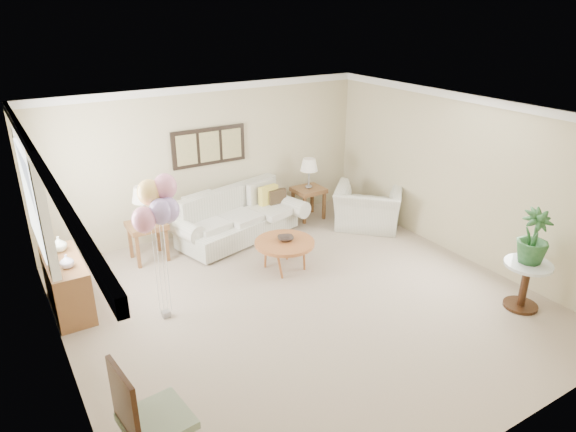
% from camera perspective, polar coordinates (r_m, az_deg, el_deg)
% --- Properties ---
extents(ground_plane, '(6.00, 6.00, 0.00)m').
position_cam_1_polar(ground_plane, '(7.24, 1.52, -9.50)').
color(ground_plane, tan).
extents(room_shell, '(6.04, 6.04, 2.60)m').
position_cam_1_polar(room_shell, '(6.54, 0.42, 2.76)').
color(room_shell, '#C2B58C').
rests_on(room_shell, ground).
extents(wall_art_triptych, '(1.35, 0.06, 0.65)m').
position_cam_1_polar(wall_art_triptych, '(9.06, -8.75, 7.65)').
color(wall_art_triptych, black).
rests_on(wall_art_triptych, ground).
extents(sofa, '(2.55, 1.39, 0.86)m').
position_cam_1_polar(sofa, '(9.02, -5.69, -0.40)').
color(sofa, beige).
rests_on(sofa, ground).
extents(end_table_left, '(0.58, 0.53, 0.63)m').
position_cam_1_polar(end_table_left, '(8.43, -15.42, -1.42)').
color(end_table_left, brown).
rests_on(end_table_left, ground).
extents(end_table_right, '(0.56, 0.51, 0.61)m').
position_cam_1_polar(end_table_right, '(9.76, 2.30, 2.59)').
color(end_table_right, brown).
rests_on(end_table_right, ground).
extents(lamp_left, '(0.35, 0.35, 0.61)m').
position_cam_1_polar(lamp_left, '(8.23, -15.82, 2.22)').
color(lamp_left, gray).
rests_on(lamp_left, end_table_left).
extents(lamp_right, '(0.33, 0.33, 0.58)m').
position_cam_1_polar(lamp_right, '(9.59, 2.35, 5.60)').
color(lamp_right, gray).
rests_on(lamp_right, end_table_right).
extents(coffee_table, '(0.93, 0.93, 0.47)m').
position_cam_1_polar(coffee_table, '(7.88, -0.38, -3.09)').
color(coffee_table, '#A95A2F').
rests_on(coffee_table, ground).
extents(decor_bowl, '(0.33, 0.33, 0.06)m').
position_cam_1_polar(decor_bowl, '(7.89, -0.26, -2.52)').
color(decor_bowl, '#312620').
rests_on(decor_bowl, coffee_table).
extents(armchair, '(1.55, 1.55, 0.76)m').
position_cam_1_polar(armchair, '(9.50, 8.86, 0.91)').
color(armchair, beige).
rests_on(armchair, ground).
extents(side_table, '(0.62, 0.62, 0.67)m').
position_cam_1_polar(side_table, '(7.57, 24.98, -5.89)').
color(side_table, silver).
rests_on(side_table, ground).
extents(potted_plant, '(0.53, 0.53, 0.73)m').
position_cam_1_polar(potted_plant, '(7.40, 25.64, -2.09)').
color(potted_plant, '#1A461C').
rests_on(potted_plant, side_table).
extents(accent_chair, '(0.61, 0.61, 1.13)m').
position_cam_1_polar(accent_chair, '(4.85, -15.48, -20.67)').
color(accent_chair, gray).
rests_on(accent_chair, ground).
extents(credenza, '(0.46, 1.20, 0.74)m').
position_cam_1_polar(credenza, '(7.50, -23.31, -7.04)').
color(credenza, brown).
rests_on(credenza, ground).
extents(vase_white, '(0.21, 0.21, 0.18)m').
position_cam_1_polar(vase_white, '(7.08, -23.38, -4.62)').
color(vase_white, silver).
rests_on(vase_white, credenza).
extents(vase_sage, '(0.20, 0.20, 0.21)m').
position_cam_1_polar(vase_sage, '(7.57, -24.11, -2.85)').
color(vase_sage, silver).
rests_on(vase_sage, credenza).
extents(balloon_cluster, '(0.62, 0.46, 1.95)m').
position_cam_1_polar(balloon_cluster, '(6.38, -14.30, 1.21)').
color(balloon_cluster, gray).
rests_on(balloon_cluster, ground).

